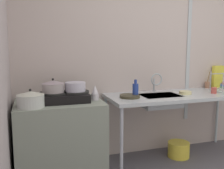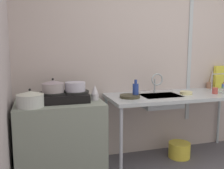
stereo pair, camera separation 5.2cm
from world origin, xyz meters
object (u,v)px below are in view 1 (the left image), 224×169
(small_bowl_on_drainboard, at_px, (185,93))
(bottle_by_sink, at_px, (135,90))
(sink_basin, at_px, (160,101))
(bucket_on_floor, at_px, (179,149))
(stove, at_px, (65,96))
(pot_on_right_burner, at_px, (75,87))
(faucet, at_px, (156,80))
(cup_by_rack, at_px, (214,90))
(percolator, at_px, (95,93))
(cereal_box, at_px, (218,77))
(pot_beside_stove, at_px, (31,99))
(pot_on_left_burner, at_px, (53,86))
(frying_pan, at_px, (130,96))
(utensil_jar, at_px, (208,85))

(small_bowl_on_drainboard, distance_m, bottle_by_sink, 0.66)
(sink_basin, xyz_separation_m, bucket_on_floor, (0.29, 0.02, -0.66))
(stove, height_order, pot_on_right_burner, pot_on_right_burner)
(faucet, xyz_separation_m, cup_by_rack, (0.67, -0.24, -0.12))
(percolator, distance_m, cereal_box, 1.90)
(bottle_by_sink, bearing_deg, pot_beside_stove, -171.79)
(stove, xyz_separation_m, pot_on_left_burner, (-0.12, 0.00, 0.11))
(faucet, height_order, bucket_on_floor, faucet)
(stove, relative_size, cup_by_rack, 6.84)
(percolator, height_order, cereal_box, cereal_box)
(pot_on_right_burner, relative_size, percolator, 1.33)
(bottle_by_sink, bearing_deg, small_bowl_on_drainboard, -0.88)
(pot_beside_stove, height_order, bucket_on_floor, pot_beside_stove)
(frying_pan, bearing_deg, faucet, 22.03)
(pot_on_right_burner, height_order, frying_pan, pot_on_right_burner)
(small_bowl_on_drainboard, xyz_separation_m, bucket_on_floor, (-0.03, 0.05, -0.74))
(pot_on_right_burner, bearing_deg, faucet, 7.50)
(cereal_box, relative_size, utensil_jar, 1.32)
(pot_beside_stove, distance_m, bottle_by_sink, 1.16)
(sink_basin, xyz_separation_m, utensil_jar, (0.89, 0.27, 0.11))
(pot_on_right_burner, height_order, bottle_by_sink, bottle_by_sink)
(pot_on_left_burner, distance_m, cup_by_rack, 1.94)
(stove, bearing_deg, percolator, -7.33)
(frying_pan, relative_size, bottle_by_sink, 1.14)
(bottle_by_sink, relative_size, bucket_on_floor, 0.75)
(bottle_by_sink, height_order, cereal_box, cereal_box)
(faucet, distance_m, frying_pan, 0.47)
(bottle_by_sink, bearing_deg, faucet, 24.98)
(cereal_box, distance_m, bucket_on_floor, 1.20)
(percolator, relative_size, utensil_jar, 0.70)
(sink_basin, xyz_separation_m, bottle_by_sink, (-0.33, -0.02, 0.15))
(cereal_box, distance_m, utensil_jar, 0.20)
(pot_on_right_burner, xyz_separation_m, small_bowl_on_drainboard, (1.34, -0.04, -0.13))
(stove, distance_m, sink_basin, 1.14)
(small_bowl_on_drainboard, height_order, cereal_box, cereal_box)
(faucet, bearing_deg, bucket_on_floor, -24.08)
(percolator, height_order, small_bowl_on_drainboard, percolator)
(cup_by_rack, relative_size, utensil_jar, 0.33)
(cup_by_rack, height_order, utensil_jar, utensil_jar)
(faucet, bearing_deg, sink_basin, -97.35)
(sink_basin, relative_size, cereal_box, 1.51)
(percolator, bearing_deg, bottle_by_sink, 1.96)
(pot_on_left_burner, bearing_deg, cereal_box, 7.03)
(pot_beside_stove, relative_size, small_bowl_on_drainboard, 1.75)
(pot_on_right_burner, xyz_separation_m, percolator, (0.21, -0.04, -0.07))
(pot_on_right_burner, relative_size, bottle_by_sink, 1.07)
(sink_basin, bearing_deg, pot_on_right_burner, 179.83)
(cup_by_rack, distance_m, bucket_on_floor, 0.87)
(cup_by_rack, bearing_deg, bottle_by_sink, 175.49)
(cereal_box, bearing_deg, utensil_jar, -176.29)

